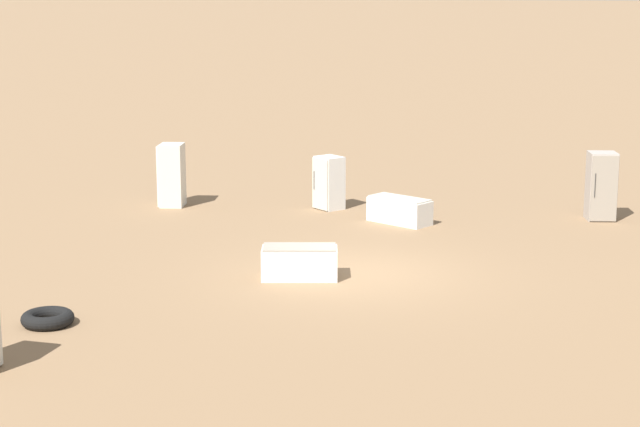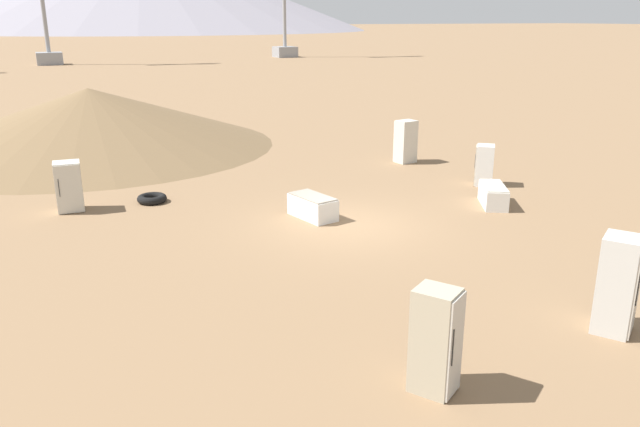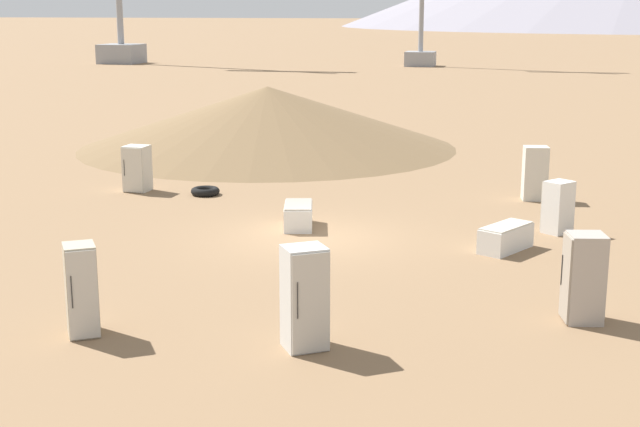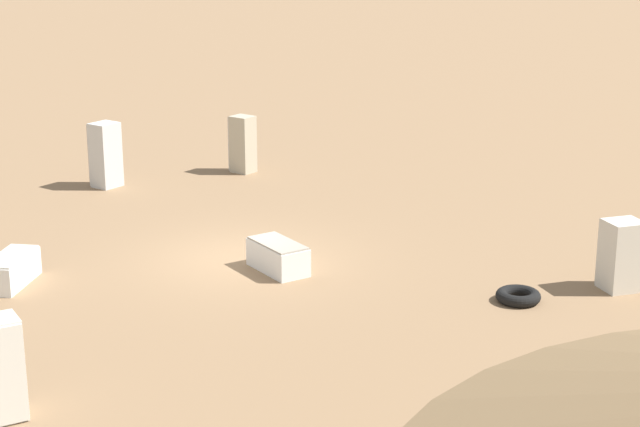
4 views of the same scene
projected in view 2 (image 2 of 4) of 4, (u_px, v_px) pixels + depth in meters
ground_plane at (348, 226)px, 17.67m from camera, size 1000.00×1000.00×0.00m
dirt_mound at (91, 118)px, 28.07m from camera, size 16.33×16.33×2.64m
power_pylon_0 at (284, 2)px, 90.44m from camera, size 8.82×3.02×25.19m
discarded_fridge_1 at (69, 187)px, 18.81m from camera, size 0.79×0.77×1.52m
discarded_fridge_2 at (493, 195)px, 19.49m from camera, size 1.38×1.74×0.65m
discarded_fridge_3 at (484, 165)px, 21.73m from camera, size 0.90×0.90×1.42m
discarded_fridge_4 at (436, 341)px, 9.62m from camera, size 0.83×0.87×1.73m
discarded_fridge_5 at (313, 207)px, 18.28m from camera, size 1.09×1.67×0.67m
discarded_fridge_6 at (618, 285)px, 11.47m from camera, size 0.97×0.96×1.87m
discarded_fridge_7 at (405, 142)px, 25.16m from camera, size 0.83×0.77×1.70m
scrap_tire at (152, 199)px, 19.86m from camera, size 0.93×0.93×0.24m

